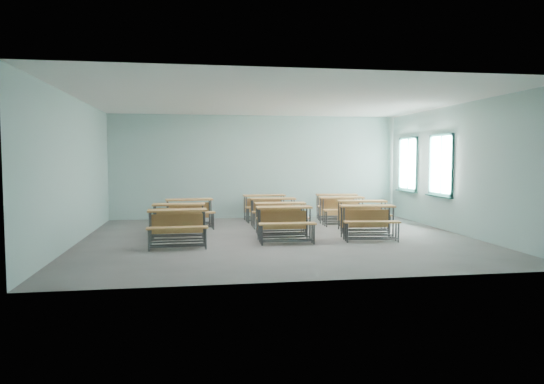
{
  "coord_description": "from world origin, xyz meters",
  "views": [
    {
      "loc": [
        -1.89,
        -11.09,
        1.87
      ],
      "look_at": [
        0.04,
        1.2,
        1.0
      ],
      "focal_mm": 32.0,
      "sensor_mm": 36.0,
      "label": 1
    }
  ],
  "objects_px": {
    "desk_unit_r1c2": "(363,211)",
    "desk_unit_r0c1": "(285,218)",
    "desk_unit_r0c2": "(368,217)",
    "desk_unit_r1c1": "(281,213)",
    "desk_unit_r2c1": "(273,208)",
    "desk_unit_r0c0": "(177,222)",
    "desk_unit_r2c0": "(190,209)",
    "desk_unit_r2c2": "(343,206)",
    "desk_unit_r3c2": "(337,203)",
    "desk_unit_r3c1": "(265,203)",
    "desk_unit_r1c0": "(179,215)"
  },
  "relations": [
    {
      "from": "desk_unit_r1c2",
      "to": "desk_unit_r0c1",
      "type": "bearing_deg",
      "value": -145.65
    },
    {
      "from": "desk_unit_r0c2",
      "to": "desk_unit_r1c1",
      "type": "bearing_deg",
      "value": 159.65
    },
    {
      "from": "desk_unit_r1c1",
      "to": "desk_unit_r2c1",
      "type": "height_order",
      "value": "same"
    },
    {
      "from": "desk_unit_r0c0",
      "to": "desk_unit_r1c1",
      "type": "relative_size",
      "value": 1.0
    },
    {
      "from": "desk_unit_r2c0",
      "to": "desk_unit_r2c2",
      "type": "bearing_deg",
      "value": -6.16
    },
    {
      "from": "desk_unit_r1c1",
      "to": "desk_unit_r2c2",
      "type": "relative_size",
      "value": 1.0
    },
    {
      "from": "desk_unit_r0c0",
      "to": "desk_unit_r1c2",
      "type": "relative_size",
      "value": 0.96
    },
    {
      "from": "desk_unit_r1c1",
      "to": "desk_unit_r1c2",
      "type": "height_order",
      "value": "same"
    },
    {
      "from": "desk_unit_r0c0",
      "to": "desk_unit_r1c2",
      "type": "distance_m",
      "value": 4.87
    },
    {
      "from": "desk_unit_r0c0",
      "to": "desk_unit_r2c2",
      "type": "relative_size",
      "value": 1.0
    },
    {
      "from": "desk_unit_r2c0",
      "to": "desk_unit_r2c2",
      "type": "xyz_separation_m",
      "value": [
        4.25,
        0.02,
        0.0
      ]
    },
    {
      "from": "desk_unit_r1c1",
      "to": "desk_unit_r0c1",
      "type": "bearing_deg",
      "value": -92.31
    },
    {
      "from": "desk_unit_r3c2",
      "to": "desk_unit_r1c2",
      "type": "bearing_deg",
      "value": -82.56
    },
    {
      "from": "desk_unit_r3c2",
      "to": "desk_unit_r2c0",
      "type": "bearing_deg",
      "value": -159.11
    },
    {
      "from": "desk_unit_r2c0",
      "to": "desk_unit_r3c1",
      "type": "height_order",
      "value": "same"
    },
    {
      "from": "desk_unit_r0c1",
      "to": "desk_unit_r0c2",
      "type": "bearing_deg",
      "value": 0.9
    },
    {
      "from": "desk_unit_r2c1",
      "to": "desk_unit_r1c1",
      "type": "bearing_deg",
      "value": -91.61
    },
    {
      "from": "desk_unit_r0c1",
      "to": "desk_unit_r2c0",
      "type": "height_order",
      "value": "same"
    },
    {
      "from": "desk_unit_r1c0",
      "to": "desk_unit_r0c2",
      "type": "bearing_deg",
      "value": -12.97
    },
    {
      "from": "desk_unit_r0c0",
      "to": "desk_unit_r2c0",
      "type": "relative_size",
      "value": 0.96
    },
    {
      "from": "desk_unit_r1c0",
      "to": "desk_unit_r1c1",
      "type": "distance_m",
      "value": 2.46
    },
    {
      "from": "desk_unit_r1c0",
      "to": "desk_unit_r2c0",
      "type": "relative_size",
      "value": 0.95
    },
    {
      "from": "desk_unit_r0c0",
      "to": "desk_unit_r0c2",
      "type": "distance_m",
      "value": 4.33
    },
    {
      "from": "desk_unit_r0c2",
      "to": "desk_unit_r3c1",
      "type": "bearing_deg",
      "value": 124.71
    },
    {
      "from": "desk_unit_r0c0",
      "to": "desk_unit_r2c2",
      "type": "distance_m",
      "value": 5.22
    },
    {
      "from": "desk_unit_r2c0",
      "to": "desk_unit_r1c1",
      "type": "bearing_deg",
      "value": -40.02
    },
    {
      "from": "desk_unit_r2c1",
      "to": "desk_unit_r3c2",
      "type": "bearing_deg",
      "value": 28.22
    },
    {
      "from": "desk_unit_r3c1",
      "to": "desk_unit_r3c2",
      "type": "xyz_separation_m",
      "value": [
        2.2,
        -0.1,
        0.0
      ]
    },
    {
      "from": "desk_unit_r2c0",
      "to": "desk_unit_r3c1",
      "type": "xyz_separation_m",
      "value": [
        2.2,
        1.17,
        0.0
      ]
    },
    {
      "from": "desk_unit_r0c1",
      "to": "desk_unit_r3c2",
      "type": "height_order",
      "value": "same"
    },
    {
      "from": "desk_unit_r1c2",
      "to": "desk_unit_r2c2",
      "type": "bearing_deg",
      "value": 103.46
    },
    {
      "from": "desk_unit_r0c0",
      "to": "desk_unit_r2c1",
      "type": "distance_m",
      "value": 3.6
    },
    {
      "from": "desk_unit_r0c0",
      "to": "desk_unit_r3c2",
      "type": "distance_m",
      "value": 5.96
    },
    {
      "from": "desk_unit_r1c0",
      "to": "desk_unit_r0c1",
      "type": "bearing_deg",
      "value": -23.3
    },
    {
      "from": "desk_unit_r2c2",
      "to": "desk_unit_r3c2",
      "type": "height_order",
      "value": "same"
    },
    {
      "from": "desk_unit_r0c1",
      "to": "desk_unit_r1c1",
      "type": "bearing_deg",
      "value": 86.79
    },
    {
      "from": "desk_unit_r1c2",
      "to": "desk_unit_r1c0",
      "type": "bearing_deg",
      "value": -172.4
    },
    {
      "from": "desk_unit_r1c2",
      "to": "desk_unit_r2c0",
      "type": "xyz_separation_m",
      "value": [
        -4.41,
        1.19,
        0.0
      ]
    },
    {
      "from": "desk_unit_r0c2",
      "to": "desk_unit_r2c0",
      "type": "distance_m",
      "value": 4.77
    },
    {
      "from": "desk_unit_r0c2",
      "to": "desk_unit_r2c1",
      "type": "relative_size",
      "value": 1.07
    },
    {
      "from": "desk_unit_r1c1",
      "to": "desk_unit_r1c2",
      "type": "xyz_separation_m",
      "value": [
        2.2,
        0.28,
        0.0
      ]
    },
    {
      "from": "desk_unit_r3c2",
      "to": "desk_unit_r0c0",
      "type": "bearing_deg",
      "value": -133.75
    },
    {
      "from": "desk_unit_r3c1",
      "to": "desk_unit_r3c2",
      "type": "bearing_deg",
      "value": -5.76
    },
    {
      "from": "desk_unit_r1c0",
      "to": "desk_unit_r1c1",
      "type": "height_order",
      "value": "same"
    },
    {
      "from": "desk_unit_r1c2",
      "to": "desk_unit_r3c1",
      "type": "bearing_deg",
      "value": 138.9
    },
    {
      "from": "desk_unit_r2c2",
      "to": "desk_unit_r3c1",
      "type": "height_order",
      "value": "same"
    },
    {
      "from": "desk_unit_r0c2",
      "to": "desk_unit_r1c0",
      "type": "bearing_deg",
      "value": 172.75
    },
    {
      "from": "desk_unit_r0c1",
      "to": "desk_unit_r2c2",
      "type": "height_order",
      "value": "same"
    },
    {
      "from": "desk_unit_r0c2",
      "to": "desk_unit_r2c1",
      "type": "height_order",
      "value": "same"
    },
    {
      "from": "desk_unit_r2c1",
      "to": "desk_unit_r3c2",
      "type": "xyz_separation_m",
      "value": [
        2.15,
        1.14,
        0.0
      ]
    }
  ]
}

